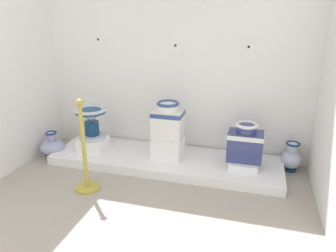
{
  "coord_description": "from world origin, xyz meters",
  "views": [
    {
      "loc": [
        2.6,
        -1.2,
        1.72
      ],
      "look_at": [
        1.66,
        2.13,
        0.49
      ],
      "focal_mm": 34.5,
      "sensor_mm": 36.0,
      "label": 1
    }
  ],
  "objects_px": {
    "info_placard_first": "(102,43)",
    "antique_toilet_rightmost": "(168,120)",
    "plinth_block_pale_glazed": "(93,144)",
    "plinth_block_central_ornate": "(244,162)",
    "decorative_vase_corner": "(291,158)",
    "stanchion_post_near_left": "(85,163)",
    "antique_toilet_central_ornate": "(245,142)",
    "decorative_vase_spare": "(53,146)",
    "info_placard_second": "(178,49)",
    "antique_toilet_pale_glazed": "(91,118)",
    "plinth_block_rightmost": "(168,147)",
    "info_placard_third": "(252,51)"
  },
  "relations": [
    {
      "from": "info_placard_second",
      "to": "decorative_vase_corner",
      "type": "distance_m",
      "value": 1.81
    },
    {
      "from": "stanchion_post_near_left",
      "to": "antique_toilet_pale_glazed",
      "type": "bearing_deg",
      "value": 112.81
    },
    {
      "from": "info_placard_second",
      "to": "stanchion_post_near_left",
      "type": "height_order",
      "value": "info_placard_second"
    },
    {
      "from": "plinth_block_rightmost",
      "to": "info_placard_second",
      "type": "xyz_separation_m",
      "value": [
        0.01,
        0.38,
        1.09
      ]
    },
    {
      "from": "antique_toilet_rightmost",
      "to": "info_placard_first",
      "type": "bearing_deg",
      "value": 158.48
    },
    {
      "from": "info_placard_first",
      "to": "info_placard_second",
      "type": "relative_size",
      "value": 1.25
    },
    {
      "from": "info_placard_first",
      "to": "stanchion_post_near_left",
      "type": "relative_size",
      "value": 0.16
    },
    {
      "from": "decorative_vase_corner",
      "to": "stanchion_post_near_left",
      "type": "xyz_separation_m",
      "value": [
        -2.03,
        -1.0,
        0.13
      ]
    },
    {
      "from": "antique_toilet_rightmost",
      "to": "info_placard_third",
      "type": "height_order",
      "value": "info_placard_third"
    },
    {
      "from": "decorative_vase_spare",
      "to": "antique_toilet_rightmost",
      "type": "bearing_deg",
      "value": 6.96
    },
    {
      "from": "info_placard_first",
      "to": "info_placard_third",
      "type": "bearing_deg",
      "value": -0.0
    },
    {
      "from": "antique_toilet_pale_glazed",
      "to": "stanchion_post_near_left",
      "type": "xyz_separation_m",
      "value": [
        0.3,
        -0.71,
        -0.22
      ]
    },
    {
      "from": "plinth_block_rightmost",
      "to": "decorative_vase_corner",
      "type": "distance_m",
      "value": 1.41
    },
    {
      "from": "antique_toilet_pale_glazed",
      "to": "info_placard_first",
      "type": "height_order",
      "value": "info_placard_first"
    },
    {
      "from": "plinth_block_pale_glazed",
      "to": "plinth_block_central_ornate",
      "type": "xyz_separation_m",
      "value": [
        1.82,
        0.06,
        -0.04
      ]
    },
    {
      "from": "antique_toilet_central_ornate",
      "to": "decorative_vase_corner",
      "type": "bearing_deg",
      "value": 24.06
    },
    {
      "from": "plinth_block_pale_glazed",
      "to": "info_placard_first",
      "type": "xyz_separation_m",
      "value": [
        -0.02,
        0.45,
        1.17
      ]
    },
    {
      "from": "decorative_vase_spare",
      "to": "decorative_vase_corner",
      "type": "distance_m",
      "value": 2.87
    },
    {
      "from": "antique_toilet_central_ornate",
      "to": "stanchion_post_near_left",
      "type": "distance_m",
      "value": 1.71
    },
    {
      "from": "plinth_block_central_ornate",
      "to": "decorative_vase_corner",
      "type": "height_order",
      "value": "decorative_vase_corner"
    },
    {
      "from": "antique_toilet_pale_glazed",
      "to": "antique_toilet_central_ornate",
      "type": "bearing_deg",
      "value": 1.88
    },
    {
      "from": "plinth_block_pale_glazed",
      "to": "plinth_block_rightmost",
      "type": "relative_size",
      "value": 0.96
    },
    {
      "from": "plinth_block_rightmost",
      "to": "antique_toilet_rightmost",
      "type": "xyz_separation_m",
      "value": [
        -0.0,
        -0.0,
        0.33
      ]
    },
    {
      "from": "plinth_block_pale_glazed",
      "to": "stanchion_post_near_left",
      "type": "relative_size",
      "value": 0.34
    },
    {
      "from": "plinth_block_central_ornate",
      "to": "antique_toilet_central_ornate",
      "type": "xyz_separation_m",
      "value": [
        -0.0,
        -0.0,
        0.24
      ]
    },
    {
      "from": "info_placard_second",
      "to": "info_placard_third",
      "type": "height_order",
      "value": "info_placard_third"
    },
    {
      "from": "decorative_vase_spare",
      "to": "decorative_vase_corner",
      "type": "relative_size",
      "value": 0.95
    },
    {
      "from": "info_placard_first",
      "to": "antique_toilet_rightmost",
      "type": "bearing_deg",
      "value": -21.52
    },
    {
      "from": "antique_toilet_central_ornate",
      "to": "info_placard_second",
      "type": "xyz_separation_m",
      "value": [
        -0.86,
        0.39,
        0.93
      ]
    },
    {
      "from": "plinth_block_pale_glazed",
      "to": "decorative_vase_spare",
      "type": "height_order",
      "value": "decorative_vase_spare"
    },
    {
      "from": "plinth_block_pale_glazed",
      "to": "antique_toilet_central_ornate",
      "type": "distance_m",
      "value": 1.83
    },
    {
      "from": "plinth_block_pale_glazed",
      "to": "antique_toilet_rightmost",
      "type": "distance_m",
      "value": 1.01
    },
    {
      "from": "plinth_block_pale_glazed",
      "to": "antique_toilet_pale_glazed",
      "type": "height_order",
      "value": "antique_toilet_pale_glazed"
    },
    {
      "from": "plinth_block_rightmost",
      "to": "antique_toilet_central_ornate",
      "type": "height_order",
      "value": "antique_toilet_central_ornate"
    },
    {
      "from": "plinth_block_pale_glazed",
      "to": "antique_toilet_rightmost",
      "type": "xyz_separation_m",
      "value": [
        0.94,
        0.07,
        0.37
      ]
    },
    {
      "from": "info_placard_first",
      "to": "info_placard_second",
      "type": "distance_m",
      "value": 0.98
    },
    {
      "from": "antique_toilet_central_ornate",
      "to": "plinth_block_pale_glazed",
      "type": "bearing_deg",
      "value": -178.12
    },
    {
      "from": "plinth_block_pale_glazed",
      "to": "decorative_vase_corner",
      "type": "xyz_separation_m",
      "value": [
        2.33,
        0.29,
        -0.03
      ]
    },
    {
      "from": "decorative_vase_spare",
      "to": "info_placard_first",
      "type": "bearing_deg",
      "value": 48.86
    },
    {
      "from": "info_placard_second",
      "to": "antique_toilet_rightmost",
      "type": "bearing_deg",
      "value": -92.04
    },
    {
      "from": "info_placard_third",
      "to": "stanchion_post_near_left",
      "type": "bearing_deg",
      "value": -142.23
    },
    {
      "from": "antique_toilet_central_ornate",
      "to": "decorative_vase_spare",
      "type": "bearing_deg",
      "value": -175.84
    },
    {
      "from": "info_placard_first",
      "to": "antique_toilet_central_ornate",
      "type": "bearing_deg",
      "value": -11.9
    },
    {
      "from": "plinth_block_pale_glazed",
      "to": "info_placard_third",
      "type": "distance_m",
      "value": 2.17
    },
    {
      "from": "antique_toilet_rightmost",
      "to": "plinth_block_pale_glazed",
      "type": "bearing_deg",
      "value": -175.9
    },
    {
      "from": "antique_toilet_pale_glazed",
      "to": "antique_toilet_rightmost",
      "type": "xyz_separation_m",
      "value": [
        0.94,
        0.07,
        0.04
      ]
    },
    {
      "from": "antique_toilet_pale_glazed",
      "to": "info_placard_second",
      "type": "distance_m",
      "value": 1.32
    },
    {
      "from": "decorative_vase_corner",
      "to": "antique_toilet_pale_glazed",
      "type": "bearing_deg",
      "value": -172.94
    },
    {
      "from": "stanchion_post_near_left",
      "to": "plinth_block_central_ornate",
      "type": "bearing_deg",
      "value": 26.9
    },
    {
      "from": "antique_toilet_central_ornate",
      "to": "info_placard_first",
      "type": "xyz_separation_m",
      "value": [
        -1.84,
        0.39,
        0.97
      ]
    }
  ]
}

